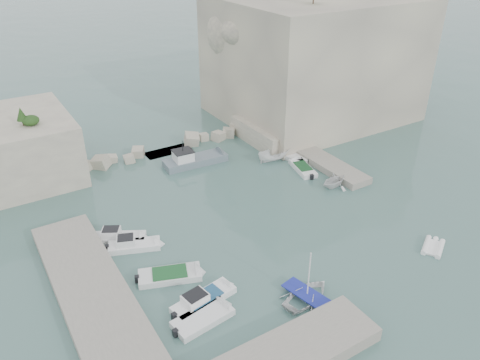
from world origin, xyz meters
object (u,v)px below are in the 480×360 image
tender_east_a (334,186)px  work_boat (196,164)px  motorboat_b (135,248)px  motorboat_e (203,321)px  motorboat_d (204,302)px  tender_east_c (290,158)px  motorboat_a (120,240)px  motorboat_c (170,278)px  inflatable_dinghy (433,249)px  rowboat (307,299)px  tender_east_b (303,170)px  tender_east_d (274,160)px

tender_east_a → work_boat: bearing=33.2°
motorboat_b → motorboat_e: bearing=-63.0°
motorboat_b → motorboat_d: size_ratio=0.87×
tender_east_c → work_boat: size_ratio=0.66×
motorboat_b → tender_east_a: size_ratio=1.44×
motorboat_a → motorboat_b: bearing=-39.5°
motorboat_a → motorboat_c: 7.47m
motorboat_e → inflatable_dinghy: bearing=-15.2°
motorboat_a → rowboat: 18.08m
work_boat → motorboat_d: bearing=-112.1°
motorboat_d → motorboat_e: motorboat_d is taller
motorboat_d → tender_east_a: (20.80, 8.48, 0.00)m
tender_east_c → tender_east_b: bearing=145.6°
rowboat → work_boat: bearing=-19.4°
tender_east_b → tender_east_d: tender_east_d is taller
motorboat_c → inflatable_dinghy: motorboat_c is taller
motorboat_e → tender_east_c: bearing=33.0°
motorboat_b → motorboat_d: bearing=-56.3°
motorboat_b → tender_east_d: 22.48m
motorboat_c → tender_east_b: same height
tender_east_b → work_boat: (-10.03, 8.24, 0.00)m
tender_east_b → work_boat: size_ratio=0.59×
tender_east_d → work_boat: bearing=69.3°
rowboat → work_boat: size_ratio=0.53×
motorboat_c → tender_east_a: (21.84, 4.47, 0.00)m
motorboat_c → tender_east_a: tender_east_a is taller
tender_east_b → rowboat: bearing=155.7°
motorboat_e → work_boat: (11.19, 23.26, 0.00)m
inflatable_dinghy → work_boat: bearing=82.8°
motorboat_c → tender_east_b: (21.31, 9.34, 0.00)m
tender_east_c → inflatable_dinghy: bearing=157.6°
motorboat_b → motorboat_e: size_ratio=1.01×
motorboat_e → tender_east_d: (19.90, 18.96, 0.00)m
motorboat_b → tender_east_c: bearing=38.6°
motorboat_b → tender_east_c: motorboat_b is taller
motorboat_e → tender_east_c: size_ratio=0.88×
motorboat_d → motorboat_e: size_ratio=1.17×
motorboat_e → tender_east_a: size_ratio=1.43×
tender_east_b → tender_east_a: bearing=-160.5°
tender_east_a → motorboat_c: bearing=96.0°
inflatable_dinghy → tender_east_c: size_ratio=0.55×
motorboat_a → tender_east_d: tender_east_d is taller
motorboat_d → work_boat: bearing=54.5°
tender_east_a → tender_east_b: bearing=0.7°
tender_east_a → tender_east_c: (0.23, 8.28, 0.00)m
inflatable_dinghy → tender_east_b: 18.17m
tender_east_d → work_boat: work_boat is taller
motorboat_b → tender_east_b: bearing=31.0°
tender_east_a → rowboat: bearing=126.3°
motorboat_d → tender_east_b: 24.26m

